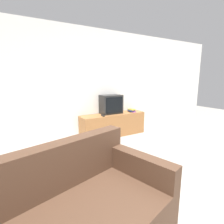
# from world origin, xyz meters

# --- Properties ---
(ground_plane) EXTENTS (14.00, 14.00, 0.00)m
(ground_plane) POSITION_xyz_m (0.00, 0.00, 0.00)
(ground_plane) COLOR #9E998E
(wall_back) EXTENTS (9.00, 0.06, 2.60)m
(wall_back) POSITION_xyz_m (0.00, 3.03, 1.30)
(wall_back) COLOR white
(wall_back) RESTS_ON ground_plane
(tv_stand) EXTENTS (1.69, 0.43, 0.57)m
(tv_stand) POSITION_xyz_m (0.72, 2.76, 0.28)
(tv_stand) COLOR #9E6638
(tv_stand) RESTS_ON ground_plane
(television) EXTENTS (0.54, 0.32, 0.47)m
(television) POSITION_xyz_m (0.69, 2.82, 0.80)
(television) COLOR black
(television) RESTS_ON tv_stand
(book_stack) EXTENTS (0.15, 0.22, 0.08)m
(book_stack) POSITION_xyz_m (1.26, 2.73, 0.61)
(book_stack) COLOR #7A3884
(book_stack) RESTS_ON tv_stand
(remote_on_stand) EXTENTS (0.07, 0.16, 0.02)m
(remote_on_stand) POSITION_xyz_m (0.36, 2.66, 0.58)
(remote_on_stand) COLOR black
(remote_on_stand) RESTS_ON tv_stand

